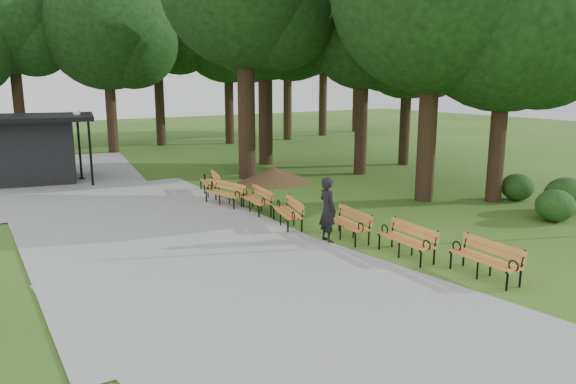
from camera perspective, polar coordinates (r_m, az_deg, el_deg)
ground at (r=16.32m, az=2.37°, el=-4.48°), size 100.00×100.00×0.00m
path at (r=17.15m, az=-14.62°, el=-3.95°), size 12.00×38.00×0.06m
person at (r=15.44m, az=4.19°, el=-1.86°), size 0.51×0.72×1.87m
kiosk at (r=26.89m, az=-25.44°, el=4.10°), size 5.55×5.08×2.99m
lamp_post at (r=26.40m, az=-21.19°, el=6.17°), size 0.32×0.32×3.26m
dirt_mound at (r=24.29m, az=-1.47°, el=1.81°), size 2.98×2.98×0.70m
bench_0 at (r=13.55m, az=19.95°, el=-6.71°), size 0.76×1.94×0.88m
bench_1 at (r=14.53m, az=12.28°, el=-5.01°), size 0.79×1.95×0.88m
bench_2 at (r=15.88m, az=6.22°, el=-3.36°), size 0.91×1.97×0.88m
bench_3 at (r=17.11m, az=-0.08°, el=-2.17°), size 1.16×2.00×0.88m
bench_4 at (r=18.90m, az=-3.42°, el=-0.84°), size 0.89×1.97×0.88m
bench_5 at (r=20.00m, az=-6.70°, el=-0.19°), size 0.99×1.99×0.88m
bench_6 at (r=22.13m, az=-8.23°, el=0.93°), size 1.10×2.00×0.88m
lawn_tree_1 at (r=26.53m, az=7.94°, el=16.18°), size 5.28×5.28×9.33m
lawn_tree_3 at (r=21.71m, az=22.05°, el=16.69°), size 6.79×6.79×10.15m
lawn_tree_4 at (r=29.59m, az=-2.47°, el=18.37°), size 7.10×7.10×11.55m
lawn_tree_5 at (r=29.85m, az=12.54°, el=15.04°), size 5.83×5.83×9.33m
tree_backdrop at (r=39.09m, az=-9.48°, el=16.57°), size 37.96×9.75×15.81m
shrub_0 at (r=21.24m, az=27.03°, el=-1.94°), size 1.45×1.45×1.23m
shrub_1 at (r=22.60m, az=22.85°, el=-0.80°), size 1.21×1.21×1.03m
shrub_2 at (r=19.82m, az=26.12°, el=-2.77°), size 1.24×1.24×1.05m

